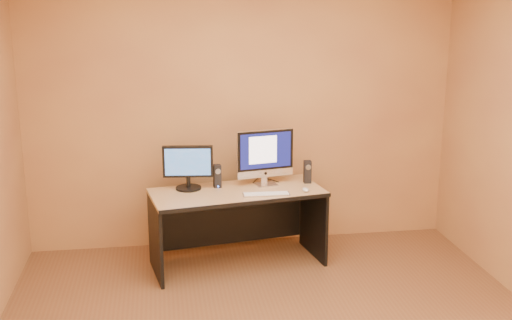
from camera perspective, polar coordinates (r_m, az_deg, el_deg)
The scene contains 10 objects.
walls at distance 4.06m, azimuth 2.49°, elevation -0.33°, with size 4.00×4.00×2.60m, color #AB7F45, non-canonical shape.
desk at distance 5.68m, azimuth -1.65°, elevation -6.06°, with size 1.48×0.65×0.69m, color tan, non-canonical shape.
imac at distance 5.68m, azimuth 0.90°, elevation 0.24°, with size 0.53×0.19×0.51m, color silver, non-canonical shape.
second_monitor at distance 5.60m, azimuth -6.06°, elevation -0.68°, with size 0.44×0.22×0.39m, color black, non-canonical shape.
speaker_left at distance 5.66m, azimuth -3.47°, elevation -1.43°, with size 0.06×0.07×0.20m, color black, non-canonical shape.
speaker_right at distance 5.80m, azimuth 4.59°, elevation -1.05°, with size 0.06×0.07×0.20m, color black, non-canonical shape.
keyboard at distance 5.45m, azimuth 0.91°, elevation -3.05°, with size 0.40×0.11×0.02m, color #B1B1B5.
mouse at distance 5.57m, azimuth 4.43°, elevation -2.64°, with size 0.05×0.09×0.03m, color silver.
cable_a at distance 5.89m, azimuth 1.34°, elevation -1.76°, with size 0.01×0.01×0.20m, color black.
cable_b at distance 5.87m, azimuth -0.05°, elevation -1.82°, with size 0.01×0.01×0.17m, color black.
Camera 1 is at (-0.77, -3.85, 2.34)m, focal length 45.00 mm.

